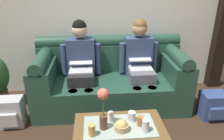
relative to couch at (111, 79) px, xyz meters
The scene contains 13 objects.
couch is the anchor object (origin of this frame).
person_left 0.50m from the couch, behind, with size 0.56×0.67×1.22m.
person_right 0.50m from the couch, ahead, with size 0.56×0.67×1.22m.
coffee_table 1.07m from the couch, 90.00° to the right, with size 0.91×0.55×0.37m.
flower_vase 1.13m from the couch, 98.41° to the right, with size 0.11×0.11×0.44m.
snack_bowl 1.13m from the couch, 89.32° to the right, with size 0.14×0.14×0.12m.
cup_near_left 1.09m from the couch, 79.12° to the right, with size 0.07×0.07×0.10m, color #B26633.
cup_near_right 1.19m from the couch, 78.61° to the right, with size 0.07×0.07×0.13m, color silver.
cup_far_center 0.98m from the couch, 94.63° to the right, with size 0.06×0.06×0.11m, color white.
cup_far_left 1.00m from the couch, 82.30° to the right, with size 0.08×0.08×0.10m, color silver.
cup_far_right 1.21m from the couch, 103.05° to the right, with size 0.07×0.07×0.12m, color gold.
backpack_left 1.38m from the couch, 160.71° to the right, with size 0.31×0.25×0.38m.
backpack_right 1.42m from the couch, 21.23° to the right, with size 0.32×0.29×0.35m.
Camera 1 is at (-0.23, -1.64, 1.74)m, focal length 34.68 mm.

